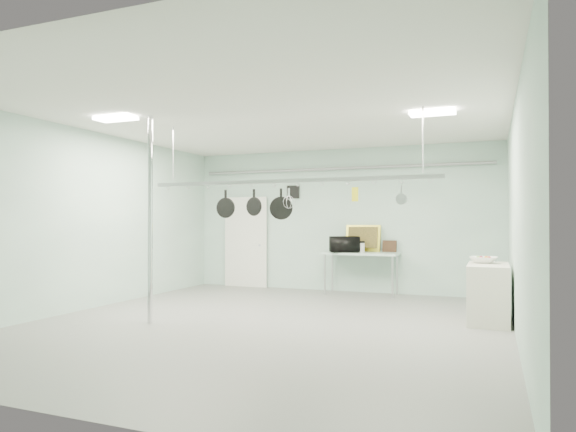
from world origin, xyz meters
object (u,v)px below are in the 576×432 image
at_px(pot_rack, 286,179).
at_px(microwave, 344,244).
at_px(skillet_mid, 254,202).
at_px(coffee_canister, 361,248).
at_px(chrome_pole, 150,219).
at_px(skillet_left, 226,204).
at_px(prep_table, 361,256).
at_px(fruit_bowl, 484,260).
at_px(side_cabinet, 488,293).
at_px(skillet_right, 281,204).

xyz_separation_m(pot_rack, microwave, (0.07, 3.18, -1.16)).
bearing_deg(skillet_mid, coffee_canister, 85.37).
distance_m(microwave, skillet_mid, 3.34).
bearing_deg(chrome_pole, skillet_left, 47.47).
bearing_deg(skillet_mid, pot_rack, 12.13).
bearing_deg(pot_rack, coffee_canister, 82.61).
bearing_deg(prep_table, microwave, -160.09).
relative_size(coffee_canister, fruit_bowl, 0.48).
bearing_deg(prep_table, skillet_mid, -106.16).
height_order(prep_table, side_cabinet, prep_table).
height_order(chrome_pole, pot_rack, chrome_pole).
xyz_separation_m(microwave, skillet_mid, (-0.63, -3.18, 0.80)).
bearing_deg(skillet_mid, skillet_left, -167.87).
height_order(microwave, skillet_mid, skillet_mid).
bearing_deg(skillet_right, pot_rack, -15.97).
bearing_deg(pot_rack, skillet_left, 180.00).
height_order(pot_rack, skillet_left, pot_rack).
bearing_deg(skillet_left, side_cabinet, 13.85).
bearing_deg(skillet_right, side_cabinet, 3.96).
distance_m(prep_table, microwave, 0.43).
bearing_deg(skillet_right, coffee_canister, 65.20).
xyz_separation_m(fruit_bowl, skillet_mid, (-3.44, -1.28, 0.92)).
xyz_separation_m(prep_table, microwave, (-0.33, -0.12, 0.24)).
distance_m(pot_rack, skillet_left, 1.14).
relative_size(pot_rack, coffee_canister, 23.69).
distance_m(chrome_pole, side_cabinet, 5.37).
height_order(pot_rack, skillet_mid, pot_rack).
bearing_deg(skillet_mid, fruit_bowl, 32.55).
bearing_deg(microwave, pot_rack, 63.90).
height_order(chrome_pole, skillet_left, chrome_pole).
bearing_deg(skillet_right, skillet_mid, 164.03).
bearing_deg(side_cabinet, coffee_canister, 139.70).
height_order(chrome_pole, skillet_right, chrome_pole).
bearing_deg(skillet_left, microwave, 68.78).
xyz_separation_m(chrome_pole, microwave, (1.97, 4.08, -0.53)).
bearing_deg(microwave, skillet_left, 45.37).
distance_m(pot_rack, microwave, 3.38).
xyz_separation_m(pot_rack, skillet_left, (-1.07, 0.00, -0.37)).
xyz_separation_m(pot_rack, fruit_bowl, (2.88, 1.28, -1.28)).
relative_size(chrome_pole, prep_table, 2.00).
height_order(microwave, skillet_right, skillet_right).
relative_size(skillet_left, skillet_mid, 1.09).
bearing_deg(skillet_left, pot_rack, -1.44).
xyz_separation_m(prep_table, fruit_bowl, (2.48, -2.02, 0.12)).
bearing_deg(fruit_bowl, side_cabinet, -68.59).
distance_m(chrome_pole, coffee_canister, 4.79).
relative_size(microwave, skillet_mid, 1.43).
bearing_deg(skillet_mid, microwave, 91.01).
bearing_deg(coffee_canister, chrome_pole, -119.25).
xyz_separation_m(chrome_pole, side_cabinet, (4.85, 2.00, -1.15)).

